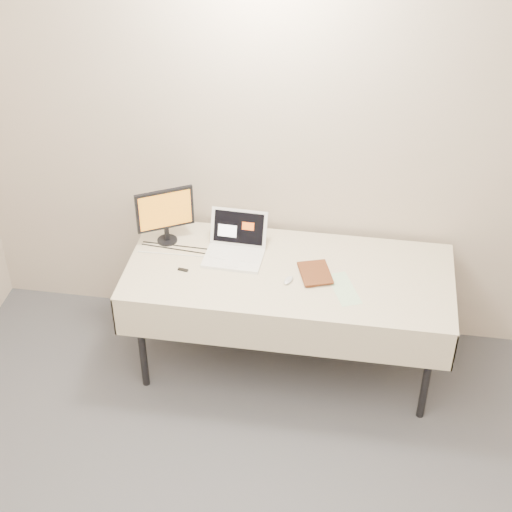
# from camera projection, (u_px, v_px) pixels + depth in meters

# --- Properties ---
(back_wall) EXTENTS (4.00, 0.10, 2.70)m
(back_wall) POSITION_uv_depth(u_px,v_px,m) (302.00, 138.00, 4.46)
(back_wall) COLOR beige
(back_wall) RESTS_ON ground
(table) EXTENTS (1.86, 0.81, 0.74)m
(table) POSITION_uv_depth(u_px,v_px,m) (289.00, 279.00, 4.49)
(table) COLOR black
(table) RESTS_ON ground
(laptop) EXTENTS (0.35, 0.33, 0.22)m
(laptop) POSITION_uv_depth(u_px,v_px,m) (236.00, 245.00, 4.56)
(laptop) COLOR white
(laptop) RESTS_ON table
(monitor) EXTENTS (0.31, 0.19, 0.35)m
(monitor) POSITION_uv_depth(u_px,v_px,m) (165.00, 212.00, 4.57)
(monitor) COLOR black
(monitor) RESTS_ON table
(book) EXTENTS (0.17, 0.07, 0.22)m
(book) POSITION_uv_depth(u_px,v_px,m) (301.00, 261.00, 4.35)
(book) COLOR #90411A
(book) RESTS_ON table
(alarm_clock) EXTENTS (0.11, 0.06, 0.05)m
(alarm_clock) POSITION_uv_depth(u_px,v_px,m) (221.00, 237.00, 4.69)
(alarm_clock) COLOR black
(alarm_clock) RESTS_ON table
(clicker) EXTENTS (0.07, 0.09, 0.02)m
(clicker) POSITION_uv_depth(u_px,v_px,m) (288.00, 280.00, 4.37)
(clicker) COLOR silver
(clicker) RESTS_ON table
(paper_form) EXTENTS (0.22, 0.31, 0.00)m
(paper_form) POSITION_uv_depth(u_px,v_px,m) (344.00, 289.00, 4.32)
(paper_form) COLOR #AFD9AD
(paper_form) RESTS_ON table
(usb_dongle) EXTENTS (0.06, 0.03, 0.01)m
(usb_dongle) POSITION_uv_depth(u_px,v_px,m) (183.00, 270.00, 4.46)
(usb_dongle) COLOR black
(usb_dongle) RESTS_ON table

